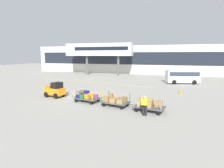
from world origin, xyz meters
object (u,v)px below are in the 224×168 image
Objects in this scene: baggage_cart_lead at (86,96)px; baggage_cart_middle at (115,100)px; baggage_cart_tail at (149,104)px; baggage_handler at (145,104)px; shuttle_van at (182,76)px; baggage_tug at (55,90)px; safety_cone_near at (180,91)px.

baggage_cart_lead and baggage_cart_middle have the same top height.
baggage_cart_middle is 1.00× the size of baggage_cart_tail.
baggage_handler is at bearing -22.60° from baggage_cart_lead.
shuttle_van reaches higher than baggage_handler.
baggage_cart_middle is 16.30m from shuttle_van.
baggage_tug is at bearing 168.86° from baggage_cart_middle.
baggage_cart_middle is (3.02, -0.63, -0.01)m from baggage_cart_lead.
baggage_tug reaches higher than baggage_cart_middle.
baggage_handler is (9.75, -3.15, 0.11)m from baggage_tug.
baggage_cart_middle is at bearing 170.13° from baggage_cart_tail.
baggage_handler is (-0.17, -1.27, 0.32)m from baggage_cart_tail.
baggage_handler is 0.30× the size of shuttle_van.
baggage_cart_middle is 9.00m from safety_cone_near.
baggage_handler is at bearing -32.73° from baggage_cart_middle.
baggage_cart_middle is 1.97× the size of baggage_handler.
baggage_handler reaches higher than safety_cone_near.
baggage_cart_middle is 3.31m from baggage_handler.
baggage_cart_lead is 5.61× the size of safety_cone_near.
baggage_cart_tail is at bearing -102.34° from shuttle_van.
baggage_cart_tail is at bearing -10.77° from baggage_tug.
baggage_handler is at bearing -17.93° from baggage_tug.
baggage_cart_middle is at bearing 147.27° from baggage_handler.
baggage_cart_lead is 1.00× the size of baggage_cart_tail.
baggage_cart_lead is at bearing -143.73° from safety_cone_near.
baggage_handler reaches higher than baggage_cart_tail.
baggage_tug is 0.74× the size of baggage_cart_lead.
baggage_cart_lead is at bearing -10.66° from baggage_tug.
baggage_handler reaches higher than baggage_cart_lead.
baggage_tug is 1.45× the size of baggage_handler.
baggage_cart_lead is at bearing 168.23° from baggage_cart_middle.
shuttle_van is 9.34× the size of safety_cone_near.
baggage_cart_tail is at bearing -10.84° from baggage_cart_lead.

